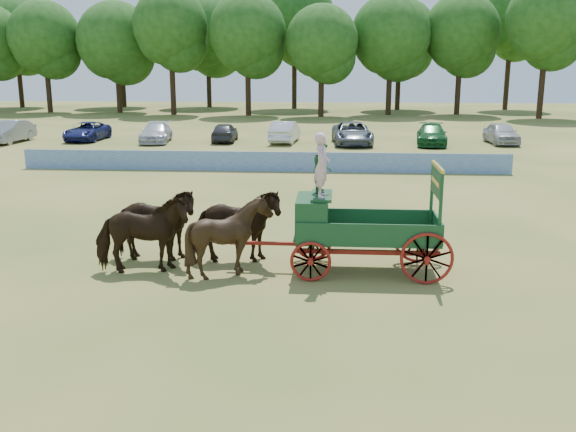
% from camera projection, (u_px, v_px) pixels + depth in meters
% --- Properties ---
extents(ground, '(160.00, 160.00, 0.00)m').
position_uv_depth(ground, '(222.00, 286.00, 16.56)').
color(ground, '#A5894A').
rests_on(ground, ground).
extents(horse_lead_left, '(2.73, 1.67, 2.15)m').
position_uv_depth(horse_lead_left, '(142.00, 235.00, 17.37)').
color(horse_lead_left, black).
rests_on(horse_lead_left, ground).
extents(horse_lead_right, '(2.60, 1.29, 2.15)m').
position_uv_depth(horse_lead_right, '(153.00, 225.00, 18.44)').
color(horse_lead_right, black).
rests_on(horse_lead_right, ground).
extents(horse_wheel_left, '(2.31, 2.15, 2.16)m').
position_uv_depth(horse_wheel_left, '(230.00, 236.00, 17.20)').
color(horse_wheel_left, black).
rests_on(horse_wheel_left, ground).
extents(horse_wheel_right, '(2.68, 1.50, 2.15)m').
position_uv_depth(horse_wheel_right, '(236.00, 226.00, 18.27)').
color(horse_wheel_right, black).
rests_on(horse_wheel_right, ground).
extents(farm_dray, '(6.00, 2.00, 3.86)m').
position_uv_depth(farm_dray, '(341.00, 215.00, 17.40)').
color(farm_dray, maroon).
rests_on(farm_dray, ground).
extents(sponsor_banner, '(26.00, 0.08, 1.05)m').
position_uv_depth(sponsor_banner, '(262.00, 162.00, 33.97)').
color(sponsor_banner, '#1B4393').
rests_on(sponsor_banner, ground).
extents(parked_cars, '(42.72, 6.65, 1.61)m').
position_uv_depth(parked_cars, '(224.00, 132.00, 46.18)').
color(parked_cars, silver).
rests_on(parked_cars, ground).
extents(treeline, '(92.13, 23.95, 15.97)m').
position_uv_depth(treeline, '(262.00, 31.00, 73.39)').
color(treeline, '#382314').
rests_on(treeline, ground).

